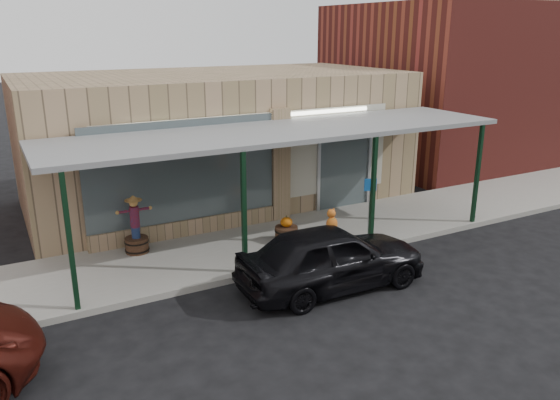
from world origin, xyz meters
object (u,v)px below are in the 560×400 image
barrel_pumpkin (286,232)px  handicap_sign (370,199)px  parked_sedan (332,257)px  barrel_scarecrow (136,233)px

barrel_pumpkin → handicap_sign: handicap_sign is taller
handicap_sign → parked_sedan: size_ratio=0.37×
handicap_sign → parked_sedan: bearing=-121.5°
barrel_scarecrow → barrel_pumpkin: size_ratio=2.10×
barrel_pumpkin → parked_sedan: parked_sedan is taller
barrel_scarecrow → barrel_pumpkin: (3.67, -1.13, -0.25)m
barrel_scarecrow → parked_sedan: bearing=-52.6°
barrel_scarecrow → handicap_sign: handicap_sign is taller
handicap_sign → barrel_scarecrow: bearing=-176.7°
barrel_scarecrow → handicap_sign: bearing=-22.7°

